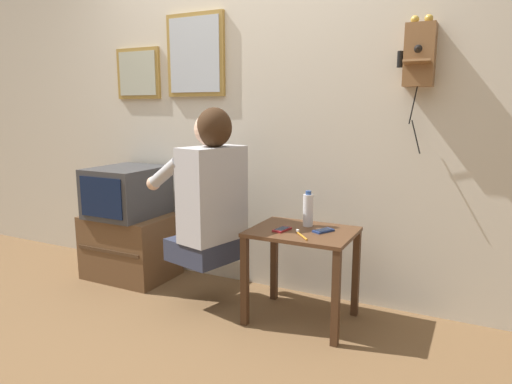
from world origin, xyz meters
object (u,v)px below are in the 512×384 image
Objects in this scene: cell_phone_held at (282,229)px; wall_mirror at (195,55)px; wall_phone_antique at (419,54)px; framed_picture at (138,74)px; television at (127,192)px; water_bottle at (308,210)px; cell_phone_spare at (323,231)px; toothbrush at (301,235)px; person at (210,192)px.

wall_mirror is at bearing 162.36° from cell_phone_held.
framed_picture is at bearing 178.75° from wall_phone_antique.
water_bottle is (1.40, 0.01, 0.00)m from television.
wall_mirror is (-1.51, 0.04, 0.07)m from wall_phone_antique.
wall_phone_antique reaches higher than cell_phone_spare.
framed_picture is at bearing 107.03° from television.
cell_phone_held is (-0.65, -0.39, -0.98)m from wall_phone_antique.
toothbrush is (1.53, -0.50, -0.95)m from framed_picture.
television is 1.30× the size of framed_picture.
wall_phone_antique is 1.90× the size of framed_picture.
person reaches higher than water_bottle.
person is 0.73m from cell_phone_spare.
toothbrush is at bearing -8.46° from television.
person is 1.06m from wall_mirror.
television is at bearing -147.63° from wall_mirror.
cell_phone_held is 0.21m from water_bottle.
cell_phone_held is (1.31, -0.16, -0.09)m from television.
water_bottle is at bearing 174.69° from cell_phone_spare.
toothbrush is (1.45, -0.21, -0.09)m from television.
wall_phone_antique reaches higher than water_bottle.
water_bottle is 0.24m from toothbrush.
cell_phone_spare is 1.05× the size of toothbrush.
water_bottle is (0.96, -0.27, -0.96)m from wall_mirror.
wall_phone_antique is 1.32× the size of wall_mirror.
cell_phone_held is 0.96× the size of cell_phone_spare.
person reaches higher than television.
cell_phone_spare is at bearing 18.79° from toothbrush.
water_bottle is (-0.12, 0.08, 0.09)m from cell_phone_spare.
water_bottle is at bearing 67.90° from cell_phone_held.
wall_mirror is at bearing 54.57° from person.
cell_phone_spare is (-0.42, -0.31, -0.98)m from wall_phone_antique.
wall_phone_antique is 2.04m from framed_picture.
framed_picture is 1.74m from water_bottle.
person reaches higher than toothbrush.
toothbrush is at bearing -92.72° from cell_phone_spare.
wall_mirror is at bearing 32.37° from television.
wall_mirror is at bearing -170.26° from cell_phone_spare.
television reaches higher than cell_phone_spare.
framed_picture is 1.91m from cell_phone_spare.
wall_phone_antique is at bearing 40.23° from cell_phone_held.
television is at bearing 91.88° from person.
person is at bearing -159.52° from wall_phone_antique.
framed_picture is 0.54m from wall_mirror.
cell_phone_spare is at bearing -67.03° from person.
water_bottle reaches higher than cell_phone_spare.
person is at bearing -26.81° from framed_picture.
toothbrush is (0.14, -0.06, 0.00)m from cell_phone_held.
water_bottle is 1.63× the size of toothbrush.
wall_phone_antique is 3.52× the size of water_bottle.
wall_mirror is (0.44, 0.28, 0.97)m from television.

